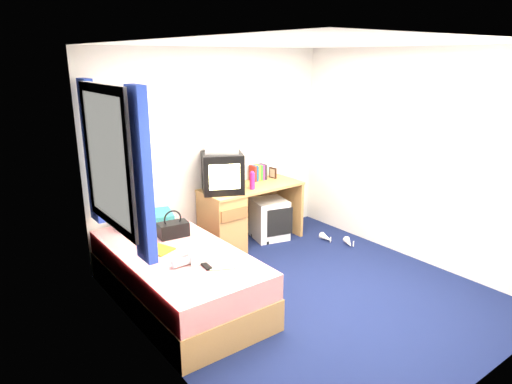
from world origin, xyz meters
TOP-DOWN VIEW (x-y plane):
  - ground at (0.00, 0.00)m, footprint 3.40×3.40m
  - room_shell at (0.00, 0.00)m, footprint 3.40×3.40m
  - bed at (-1.10, 0.66)m, footprint 1.01×2.00m
  - pillow at (-1.03, 1.47)m, footprint 0.63×0.49m
  - desk at (0.08, 1.44)m, footprint 1.30×0.55m
  - storage_cube at (0.63, 1.40)m, footprint 0.50×0.50m
  - crt_tv at (-0.06, 1.44)m, footprint 0.61×0.60m
  - vcr at (-0.06, 1.44)m, footprint 0.47×0.44m
  - book_row at (0.60, 1.60)m, footprint 0.20×0.13m
  - picture_frame at (0.81, 1.56)m, footprint 0.03×0.12m
  - pink_water_bottle at (0.28, 1.30)m, footprint 0.08×0.08m
  - aerosol_can at (0.21, 1.48)m, footprint 0.06×0.06m
  - handbag at (-0.95, 0.99)m, footprint 0.32×0.20m
  - towel at (-0.97, 0.33)m, footprint 0.36×0.33m
  - magazine at (-1.24, 0.77)m, footprint 0.30×0.34m
  - water_bottle at (-1.20, 0.33)m, footprint 0.20×0.07m
  - colour_swatch_fan at (-0.96, 0.07)m, footprint 0.22×0.15m
  - remote_control at (-1.06, 0.19)m, footprint 0.07×0.16m
  - window_assembly at (-1.55, 0.90)m, footprint 0.11×1.42m
  - white_heels at (1.20, 0.72)m, footprint 0.27×0.51m

SIDE VIEW (x-z plane):
  - ground at x=0.00m, z-range 0.00..0.00m
  - white_heels at x=1.20m, z-range -0.01..0.09m
  - storage_cube at x=0.63m, z-range 0.00..0.52m
  - bed at x=-1.10m, z-range 0.00..0.54m
  - desk at x=0.08m, z-range 0.03..0.78m
  - colour_swatch_fan at x=-0.96m, z-range 0.54..0.55m
  - magazine at x=-1.24m, z-range 0.54..0.55m
  - remote_control at x=-1.06m, z-range 0.54..0.56m
  - water_bottle at x=-1.20m, z-range 0.54..0.61m
  - towel at x=-0.97m, z-range 0.54..0.64m
  - pillow at x=-1.03m, z-range 0.54..0.66m
  - handbag at x=-0.95m, z-range 0.48..0.76m
  - picture_frame at x=0.81m, z-range 0.75..0.89m
  - aerosol_can at x=0.21m, z-range 0.75..0.94m
  - book_row at x=0.60m, z-range 0.75..0.95m
  - pink_water_bottle at x=0.28m, z-range 0.75..0.95m
  - crt_tv at x=-0.06m, z-range 0.75..1.22m
  - vcr at x=-0.06m, z-range 1.22..1.29m
  - window_assembly at x=-1.55m, z-range 0.72..2.12m
  - room_shell at x=0.00m, z-range -0.25..3.15m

